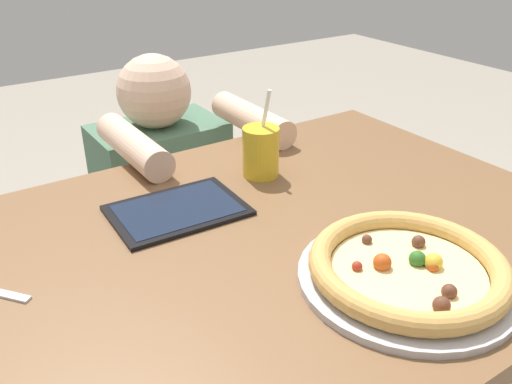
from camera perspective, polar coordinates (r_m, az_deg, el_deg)
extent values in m
cube|color=brown|center=(0.94, 0.25, -5.91)|extent=(1.19, 0.83, 0.04)
cylinder|color=brown|center=(1.64, 8.81, -6.00)|extent=(0.07, 0.07, 0.71)
cylinder|color=#B7B7BC|center=(0.86, 15.43, -8.64)|extent=(0.33, 0.33, 0.01)
cylinder|color=#EFD68C|center=(0.85, 15.52, -8.04)|extent=(0.23, 0.23, 0.01)
torus|color=tan|center=(0.85, 15.62, -7.38)|extent=(0.30, 0.30, 0.03)
sphere|color=#BF4C19|center=(0.86, 18.02, -7.41)|extent=(0.02, 0.02, 0.02)
sphere|color=brown|center=(0.78, 18.80, -11.11)|extent=(0.02, 0.02, 0.02)
sphere|color=brown|center=(0.90, 11.50, -4.88)|extent=(0.02, 0.02, 0.02)
sphere|color=#2D6623|center=(0.86, 16.49, -6.72)|extent=(0.03, 0.03, 0.03)
sphere|color=gold|center=(0.86, 18.04, -6.96)|extent=(0.03, 0.03, 0.03)
sphere|color=brown|center=(0.81, 19.52, -9.76)|extent=(0.02, 0.02, 0.02)
sphere|color=#BF4C19|center=(0.84, 13.04, -7.17)|extent=(0.03, 0.03, 0.03)
sphere|color=maroon|center=(0.83, 10.51, -7.64)|extent=(0.02, 0.02, 0.02)
sphere|color=brown|center=(0.91, 16.60, -5.01)|extent=(0.02, 0.02, 0.02)
cylinder|color=gold|center=(1.13, 0.50, 4.21)|extent=(0.08, 0.08, 0.10)
cylinder|color=white|center=(1.11, 1.02, 8.41)|extent=(0.01, 0.03, 0.09)
cube|color=black|center=(1.02, -8.20, -1.90)|extent=(0.25, 0.18, 0.01)
cube|color=#192338|center=(1.02, -8.21, -1.68)|extent=(0.22, 0.15, 0.00)
cylinder|color=#333847|center=(1.75, -8.93, -8.79)|extent=(0.28, 0.28, 0.45)
cube|color=#4C7259|center=(1.56, -9.88, 2.09)|extent=(0.35, 0.22, 0.28)
sphere|color=beige|center=(1.48, -10.60, 10.27)|extent=(0.20, 0.20, 0.20)
cylinder|color=beige|center=(1.24, -12.69, 4.75)|extent=(0.07, 0.28, 0.07)
cylinder|color=beige|center=(1.37, -0.45, 7.64)|extent=(0.07, 0.28, 0.07)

